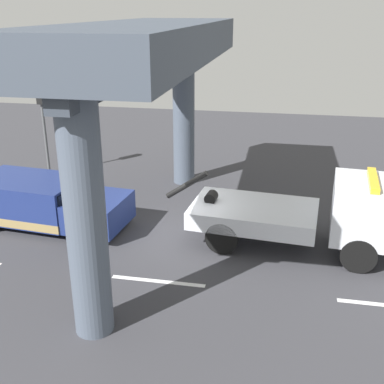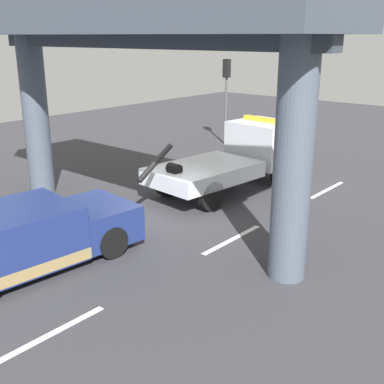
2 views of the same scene
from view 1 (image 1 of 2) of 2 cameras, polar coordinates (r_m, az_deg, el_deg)
ground_plane at (r=15.52m, az=-1.44°, el=-5.42°), size 60.00×40.00×0.10m
lane_stripe_mid at (r=13.10m, az=-4.11°, el=-10.66°), size 2.60×0.16×0.01m
tow_truck_white at (r=14.68m, az=14.97°, el=-2.41°), size 7.34×2.95×2.46m
towed_van_green at (r=16.74m, az=-17.36°, el=-1.26°), size 5.38×2.65×1.58m
overpass_structure at (r=14.16m, az=-5.43°, el=15.44°), size 3.60×12.10×6.55m
traffic_light_near at (r=21.28m, az=-17.56°, el=9.58°), size 0.39×0.32×4.05m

